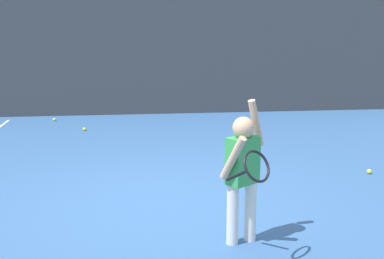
{
  "coord_description": "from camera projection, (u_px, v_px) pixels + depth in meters",
  "views": [
    {
      "loc": [
        -0.33,
        -5.44,
        2.0
      ],
      "look_at": [
        0.33,
        0.01,
        0.85
      ],
      "focal_mm": 46.07,
      "sensor_mm": 36.0,
      "label": 1
    }
  ],
  "objects": [
    {
      "name": "ground_plane",
      "position": [
        164.0,
        202.0,
        5.73
      ],
      "size": [
        20.0,
        20.0,
        0.0
      ],
      "primitive_type": "plane",
      "color": "#335B93"
    },
    {
      "name": "tennis_ball_2",
      "position": [
        55.0,
        120.0,
        10.61
      ],
      "size": [
        0.07,
        0.07,
        0.07
      ],
      "primitive_type": "sphere",
      "color": "#CCE033",
      "rests_on": "ground"
    },
    {
      "name": "fence_post_2",
      "position": [
        147.0,
        43.0,
        11.23
      ],
      "size": [
        0.09,
        0.09,
        3.27
      ],
      "primitive_type": "cylinder",
      "color": "slate",
      "rests_on": "ground"
    },
    {
      "name": "tennis_player",
      "position": [
        243.0,
        169.0,
        4.5
      ],
      "size": [
        0.49,
        0.84,
        1.35
      ],
      "rotation": [
        0.0,
        0.0,
        0.61
      ],
      "color": "silver",
      "rests_on": "ground"
    },
    {
      "name": "fence_post_3",
      "position": [
        286.0,
        42.0,
        11.61
      ],
      "size": [
        0.09,
        0.09,
        3.27
      ],
      "primitive_type": "cylinder",
      "color": "slate",
      "rests_on": "ground"
    },
    {
      "name": "tennis_ball_1",
      "position": [
        256.0,
        165.0,
        7.14
      ],
      "size": [
        0.07,
        0.07,
        0.07
      ],
      "primitive_type": "sphere",
      "color": "#CCE033",
      "rests_on": "ground"
    },
    {
      "name": "back_fence_windscreen",
      "position": [
        147.0,
        46.0,
        11.19
      ],
      "size": [
        13.39,
        0.08,
        3.12
      ],
      "primitive_type": "cube",
      "color": "#383D42",
      "rests_on": "ground"
    },
    {
      "name": "tennis_ball_3",
      "position": [
        84.0,
        129.0,
        9.62
      ],
      "size": [
        0.07,
        0.07,
        0.07
      ],
      "primitive_type": "sphere",
      "color": "#CCE033",
      "rests_on": "ground"
    },
    {
      "name": "tennis_ball_0",
      "position": [
        369.0,
        172.0,
        6.81
      ],
      "size": [
        0.07,
        0.07,
        0.07
      ],
      "primitive_type": "sphere",
      "color": "#CCE033",
      "rests_on": "ground"
    }
  ]
}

